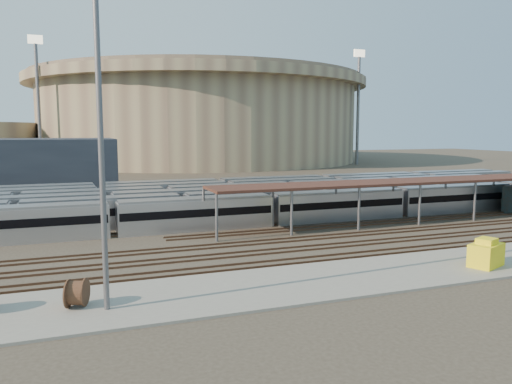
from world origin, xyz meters
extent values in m
plane|color=#383026|center=(0.00, 0.00, 0.00)|extent=(420.00, 420.00, 0.00)
cube|color=gray|center=(-5.00, -15.00, 0.10)|extent=(50.00, 9.00, 0.20)
cube|color=#ACADB1|center=(0.85, 8.00, 1.80)|extent=(112.00, 2.90, 3.60)
cube|color=#ACADB1|center=(-9.30, 12.20, 1.80)|extent=(112.00, 2.90, 3.60)
cube|color=#ACADB1|center=(0.99, 16.40, 1.80)|extent=(112.00, 2.90, 3.60)
cube|color=#ACADB1|center=(-9.82, 20.60, 1.80)|extent=(112.00, 2.90, 3.60)
cube|color=#ACADB1|center=(0.44, 24.80, 1.80)|extent=(112.00, 2.90, 3.60)
cube|color=#ACADB1|center=(0.30, 29.00, 1.80)|extent=(112.00, 2.90, 3.60)
cylinder|color=#5C5D61|center=(-8.00, 1.30, 2.50)|extent=(0.30, 0.30, 5.00)
cylinder|color=#5C5D61|center=(-8.00, 6.70, 2.50)|extent=(0.30, 0.30, 5.00)
cylinder|color=#5C5D61|center=(0.57, 1.30, 2.50)|extent=(0.30, 0.30, 5.00)
cylinder|color=#5C5D61|center=(0.57, 6.70, 2.50)|extent=(0.30, 0.30, 5.00)
cylinder|color=#5C5D61|center=(9.14, 1.30, 2.50)|extent=(0.30, 0.30, 5.00)
cylinder|color=#5C5D61|center=(9.14, 6.70, 2.50)|extent=(0.30, 0.30, 5.00)
cylinder|color=#5C5D61|center=(17.71, 1.30, 2.50)|extent=(0.30, 0.30, 5.00)
cylinder|color=#5C5D61|center=(17.71, 6.70, 2.50)|extent=(0.30, 0.30, 5.00)
cylinder|color=#5C5D61|center=(26.29, 1.30, 2.50)|extent=(0.30, 0.30, 5.00)
cylinder|color=#5C5D61|center=(26.29, 6.70, 2.50)|extent=(0.30, 0.30, 5.00)
cylinder|color=#5C5D61|center=(34.86, 6.70, 2.50)|extent=(0.30, 0.30, 5.00)
cube|color=#341E15|center=(22.00, 4.00, 5.15)|extent=(60.00, 6.00, 0.30)
cube|color=#4C3323|center=(0.00, -1.75, 0.09)|extent=(170.00, 0.12, 0.18)
cube|color=#4C3323|center=(0.00, -0.25, 0.09)|extent=(170.00, 0.12, 0.18)
cube|color=#4C3323|center=(0.00, -5.75, 0.09)|extent=(170.00, 0.12, 0.18)
cube|color=#4C3323|center=(0.00, -4.25, 0.09)|extent=(170.00, 0.12, 0.18)
cube|color=#4C3323|center=(0.00, -9.75, 0.09)|extent=(170.00, 0.12, 0.18)
cube|color=#4C3323|center=(0.00, -8.25, 0.09)|extent=(170.00, 0.12, 0.18)
cylinder|color=gray|center=(25.00, 140.00, 14.00)|extent=(116.00, 116.00, 28.00)
cylinder|color=gray|center=(25.00, 140.00, 29.50)|extent=(124.00, 124.00, 3.00)
cylinder|color=#6B5C4C|center=(25.00, 140.00, 31.75)|extent=(120.00, 120.00, 1.50)
cylinder|color=#5C5D61|center=(-30.00, 110.00, 18.00)|extent=(1.00, 1.00, 36.00)
cube|color=#FFF2CC|center=(-30.00, 110.00, 37.20)|extent=(4.00, 0.60, 2.40)
cylinder|color=#5C5D61|center=(70.00, 100.00, 18.00)|extent=(1.00, 1.00, 36.00)
cube|color=#FFF2CC|center=(70.00, 100.00, 37.20)|extent=(4.00, 0.60, 2.40)
cylinder|color=#5C5D61|center=(-10.00, 160.00, 18.00)|extent=(1.00, 1.00, 36.00)
cube|color=#FFF2CC|center=(-10.00, 160.00, 37.20)|extent=(4.00, 0.60, 2.40)
cylinder|color=brown|center=(-22.00, -14.90, 1.13)|extent=(1.59, 2.10, 1.86)
cylinder|color=#5C5D61|center=(-20.23, -16.00, 10.32)|extent=(0.36, 0.36, 20.24)
cube|color=yellow|center=(10.38, -16.54, 1.16)|extent=(3.56, 2.93, 1.92)
camera|label=1|loc=(-22.01, -48.12, 11.55)|focal=35.00mm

